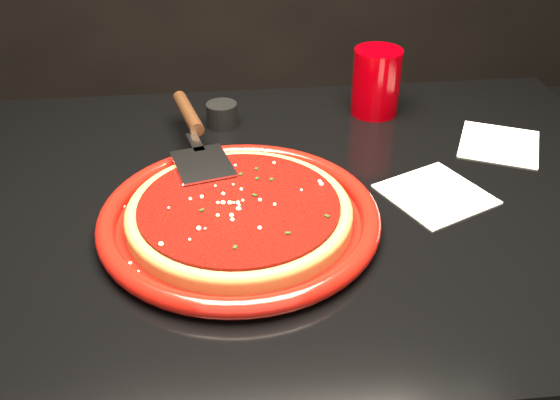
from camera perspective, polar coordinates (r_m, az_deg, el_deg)
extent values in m
cube|color=black|center=(1.19, -0.44, -14.94)|extent=(1.20, 0.80, 0.75)
cylinder|color=maroon|center=(0.87, -3.72, -1.61)|extent=(0.44, 0.44, 0.03)
cylinder|color=brown|center=(0.87, -3.73, -1.37)|extent=(0.36, 0.36, 0.02)
torus|color=brown|center=(0.86, -3.75, -0.94)|extent=(0.36, 0.36, 0.02)
cylinder|color=#680A06|center=(0.86, -3.76, -0.63)|extent=(0.31, 0.31, 0.01)
cylinder|color=#8B0005|center=(1.18, 8.79, 10.62)|extent=(0.12, 0.12, 0.12)
cube|color=white|center=(0.97, 14.05, 0.52)|extent=(0.18, 0.18, 0.00)
cube|color=white|center=(1.15, 19.41, 4.86)|extent=(0.18, 0.18, 0.00)
cylinder|color=black|center=(1.14, -5.33, 7.77)|extent=(0.06, 0.06, 0.04)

